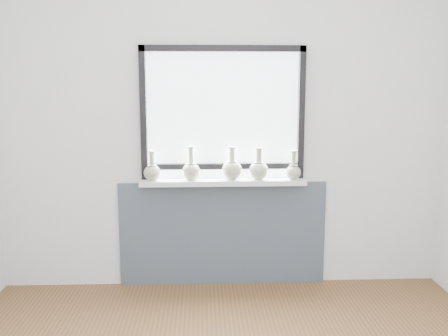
{
  "coord_description": "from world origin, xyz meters",
  "views": [
    {
      "loc": [
        -0.17,
        -2.2,
        1.65
      ],
      "look_at": [
        0.0,
        1.55,
        1.02
      ],
      "focal_mm": 40.0,
      "sensor_mm": 36.0,
      "label": 1
    }
  ],
  "objects_px": {
    "vase_d": "(259,169)",
    "vase_e": "(293,171)",
    "windowsill": "(223,182)",
    "vase_a": "(152,171)",
    "vase_b": "(191,170)",
    "vase_c": "(232,169)"
  },
  "relations": [
    {
      "from": "vase_a",
      "to": "vase_d",
      "type": "bearing_deg",
      "value": 0.69
    },
    {
      "from": "vase_a",
      "to": "vase_d",
      "type": "relative_size",
      "value": 0.92
    },
    {
      "from": "vase_a",
      "to": "vase_d",
      "type": "xyz_separation_m",
      "value": [
        0.84,
        0.01,
        0.01
      ]
    },
    {
      "from": "windowsill",
      "to": "vase_b",
      "type": "xyz_separation_m",
      "value": [
        -0.25,
        0.0,
        0.1
      ]
    },
    {
      "from": "vase_b",
      "to": "vase_d",
      "type": "height_order",
      "value": "vase_b"
    },
    {
      "from": "vase_b",
      "to": "vase_c",
      "type": "xyz_separation_m",
      "value": [
        0.33,
        -0.0,
        0.01
      ]
    },
    {
      "from": "vase_b",
      "to": "vase_e",
      "type": "relative_size",
      "value": 1.15
    },
    {
      "from": "vase_a",
      "to": "vase_c",
      "type": "distance_m",
      "value": 0.63
    },
    {
      "from": "vase_c",
      "to": "vase_e",
      "type": "distance_m",
      "value": 0.49
    },
    {
      "from": "vase_b",
      "to": "windowsill",
      "type": "bearing_deg",
      "value": -0.96
    },
    {
      "from": "windowsill",
      "to": "vase_e",
      "type": "bearing_deg",
      "value": -1.7
    },
    {
      "from": "vase_a",
      "to": "vase_b",
      "type": "distance_m",
      "value": 0.31
    },
    {
      "from": "vase_e",
      "to": "windowsill",
      "type": "bearing_deg",
      "value": 178.3
    },
    {
      "from": "vase_d",
      "to": "windowsill",
      "type": "bearing_deg",
      "value": 178.71
    },
    {
      "from": "vase_a",
      "to": "vase_e",
      "type": "bearing_deg",
      "value": -0.0
    },
    {
      "from": "vase_a",
      "to": "vase_e",
      "type": "height_order",
      "value": "vase_a"
    },
    {
      "from": "windowsill",
      "to": "vase_c",
      "type": "xyz_separation_m",
      "value": [
        0.07,
        0.0,
        0.11
      ]
    },
    {
      "from": "vase_b",
      "to": "vase_e",
      "type": "distance_m",
      "value": 0.82
    },
    {
      "from": "vase_d",
      "to": "vase_e",
      "type": "distance_m",
      "value": 0.28
    },
    {
      "from": "windowsill",
      "to": "vase_c",
      "type": "height_order",
      "value": "vase_c"
    },
    {
      "from": "vase_b",
      "to": "vase_c",
      "type": "bearing_deg",
      "value": -0.13
    },
    {
      "from": "vase_d",
      "to": "vase_c",
      "type": "bearing_deg",
      "value": 177.35
    }
  ]
}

